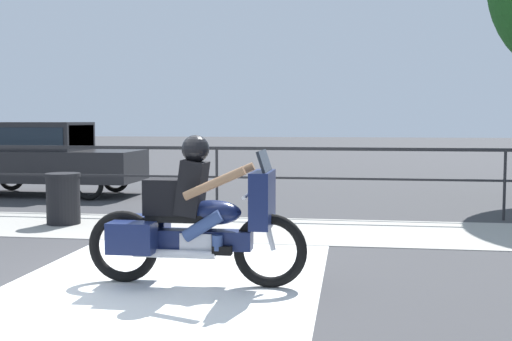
{
  "coord_description": "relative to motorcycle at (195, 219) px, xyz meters",
  "views": [
    {
      "loc": [
        2.46,
        -6.58,
        1.74
      ],
      "look_at": [
        1.43,
        0.32,
        1.19
      ],
      "focal_mm": 45.0,
      "sensor_mm": 36.0,
      "label": 1
    }
  ],
  "objects": [
    {
      "name": "trash_bin",
      "position": [
        -3.13,
        3.52,
        -0.27
      ],
      "size": [
        0.58,
        0.58,
        0.86
      ],
      "color": "black",
      "rests_on": "ground"
    },
    {
      "name": "sidewalk_band",
      "position": [
        -0.85,
        3.48,
        -0.7
      ],
      "size": [
        44.0,
        2.4,
        0.01
      ],
      "primitive_type": "cube",
      "color": "#99968E",
      "rests_on": "ground"
    },
    {
      "name": "fence_railing",
      "position": [
        -0.85,
        5.07,
        0.28
      ],
      "size": [
        36.0,
        0.05,
        1.25
      ],
      "color": "#232326",
      "rests_on": "ground"
    },
    {
      "name": "crosswalk_band",
      "position": [
        -0.34,
        -0.12,
        -0.7
      ],
      "size": [
        3.31,
        6.0,
        0.01
      ],
      "primitive_type": "cube",
      "color": "silver",
      "rests_on": "ground"
    },
    {
      "name": "motorcycle",
      "position": [
        0.0,
        0.0,
        0.0
      ],
      "size": [
        2.36,
        0.76,
        1.59
      ],
      "rotation": [
        0.0,
        0.0,
        -0.08
      ],
      "color": "black",
      "rests_on": "ground"
    },
    {
      "name": "parked_car",
      "position": [
        -5.48,
        7.44,
        0.25
      ],
      "size": [
        4.36,
        1.75,
        1.7
      ],
      "rotation": [
        0.0,
        0.0,
        -0.0
      ],
      "color": "#232326",
      "rests_on": "ground"
    },
    {
      "name": "ground_plane",
      "position": [
        -0.85,
        0.08,
        -0.71
      ],
      "size": [
        120.0,
        120.0,
        0.0
      ],
      "primitive_type": "plane",
      "color": "#38383A"
    }
  ]
}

